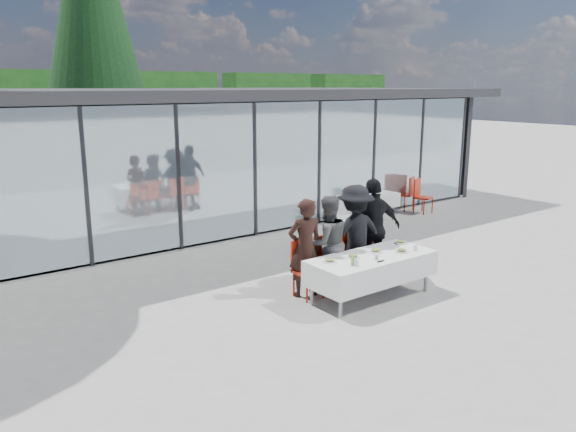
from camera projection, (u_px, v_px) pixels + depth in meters
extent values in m
plane|color=#999691|center=(334.00, 295.00, 9.67)|extent=(90.00, 90.00, 0.00)
cube|color=gray|center=(210.00, 203.00, 17.07)|extent=(14.00, 8.00, 0.10)
cube|color=black|center=(154.00, 142.00, 19.76)|extent=(14.00, 0.20, 3.20)
cube|color=black|center=(373.00, 139.00, 20.74)|extent=(0.20, 8.00, 3.20)
cube|color=silver|center=(288.00, 167.00, 13.62)|extent=(13.60, 0.06, 3.10)
cube|color=#2D2D30|center=(213.00, 93.00, 16.02)|extent=(14.80, 8.80, 0.24)
cube|color=#262628|center=(86.00, 188.00, 10.79)|extent=(0.08, 0.10, 3.10)
cube|color=#262628|center=(178.00, 179.00, 11.92)|extent=(0.08, 0.10, 3.10)
cube|color=#262628|center=(254.00, 170.00, 13.06)|extent=(0.08, 0.10, 3.10)
cube|color=#262628|center=(318.00, 164.00, 14.19)|extent=(0.08, 0.10, 3.10)
cube|color=#262628|center=(373.00, 158.00, 15.32)|extent=(0.08, 0.10, 3.10)
cube|color=#262628|center=(420.00, 153.00, 16.45)|extent=(0.08, 0.10, 3.10)
cube|color=#262628|center=(461.00, 149.00, 17.58)|extent=(0.08, 0.10, 3.10)
cube|color=#B4210C|center=(152.00, 209.00, 14.35)|extent=(0.45, 0.45, 0.90)
cube|color=#B4210C|center=(195.00, 199.00, 15.62)|extent=(0.45, 0.45, 0.90)
cube|color=#B4210C|center=(279.00, 192.00, 16.68)|extent=(0.45, 0.45, 0.90)
cube|color=#B4210C|center=(315.00, 182.00, 18.39)|extent=(0.45, 0.45, 0.90)
cube|color=#133A12|center=(39.00, 109.00, 32.20)|extent=(6.50, 2.00, 4.40)
cube|color=#133A12|center=(168.00, 106.00, 36.85)|extent=(6.50, 2.00, 4.40)
cube|color=#133A12|center=(268.00, 104.00, 41.51)|extent=(6.50, 2.00, 4.40)
cube|color=#133A12|center=(347.00, 102.00, 46.17)|extent=(6.50, 2.00, 4.40)
cube|color=white|center=(371.00, 268.00, 9.45)|extent=(2.26, 0.96, 0.42)
cylinder|color=gray|center=(341.00, 297.00, 8.63)|extent=(0.06, 0.06, 0.71)
cylinder|color=gray|center=(426.00, 272.00, 9.80)|extent=(0.06, 0.06, 0.71)
cylinder|color=gray|center=(312.00, 284.00, 9.18)|extent=(0.06, 0.06, 0.71)
cylinder|color=gray|center=(396.00, 262.00, 10.34)|extent=(0.06, 0.06, 0.71)
imported|color=black|center=(305.00, 248.00, 9.49)|extent=(0.75, 0.75, 1.71)
cube|color=#B4210C|center=(309.00, 272.00, 9.50)|extent=(0.44, 0.44, 0.05)
cube|color=#B4210C|center=(301.00, 255.00, 9.60)|extent=(0.44, 0.04, 0.55)
cylinder|color=#B4210C|center=(307.00, 290.00, 9.31)|extent=(0.04, 0.04, 0.43)
cylinder|color=#B4210C|center=(323.00, 286.00, 9.52)|extent=(0.04, 0.04, 0.43)
cylinder|color=#B4210C|center=(294.00, 284.00, 9.59)|extent=(0.04, 0.04, 0.43)
cylinder|color=#B4210C|center=(310.00, 280.00, 9.80)|extent=(0.04, 0.04, 0.43)
imported|color=#4D4D4D|center=(327.00, 243.00, 9.78)|extent=(1.00, 1.00, 1.70)
cube|color=#B4210C|center=(331.00, 267.00, 9.79)|extent=(0.44, 0.44, 0.05)
cube|color=#B4210C|center=(323.00, 250.00, 9.89)|extent=(0.44, 0.04, 0.55)
cylinder|color=#B4210C|center=(329.00, 284.00, 9.60)|extent=(0.04, 0.04, 0.43)
cylinder|color=#B4210C|center=(345.00, 280.00, 9.81)|extent=(0.04, 0.04, 0.43)
cylinder|color=#B4210C|center=(316.00, 279.00, 9.88)|extent=(0.04, 0.04, 0.43)
cylinder|color=#B4210C|center=(331.00, 275.00, 10.09)|extent=(0.04, 0.04, 0.43)
imported|color=black|center=(355.00, 234.00, 10.15)|extent=(1.36, 1.36, 1.81)
cube|color=#B4210C|center=(358.00, 260.00, 10.17)|extent=(0.44, 0.44, 0.05)
cube|color=#B4210C|center=(351.00, 244.00, 10.27)|extent=(0.44, 0.04, 0.55)
cylinder|color=#B4210C|center=(357.00, 277.00, 9.98)|extent=(0.04, 0.04, 0.43)
cylinder|color=#B4210C|center=(372.00, 273.00, 10.19)|extent=(0.04, 0.04, 0.43)
cylinder|color=#B4210C|center=(344.00, 271.00, 10.26)|extent=(0.04, 0.04, 0.43)
cylinder|color=#B4210C|center=(358.00, 268.00, 10.47)|extent=(0.04, 0.04, 0.43)
imported|color=black|center=(373.00, 229.00, 10.41)|extent=(1.35, 1.35, 1.88)
cube|color=#B4210C|center=(376.00, 255.00, 10.44)|extent=(0.44, 0.44, 0.05)
cube|color=#B4210C|center=(369.00, 240.00, 10.54)|extent=(0.44, 0.04, 0.55)
cylinder|color=#B4210C|center=(376.00, 271.00, 10.25)|extent=(0.04, 0.04, 0.43)
cylinder|color=#B4210C|center=(390.00, 268.00, 10.46)|extent=(0.04, 0.04, 0.43)
cylinder|color=#B4210C|center=(362.00, 266.00, 10.53)|extent=(0.04, 0.04, 0.43)
cylinder|color=#B4210C|center=(376.00, 263.00, 10.74)|extent=(0.04, 0.04, 0.43)
cylinder|color=silver|center=(330.00, 262.00, 9.05)|extent=(0.25, 0.25, 0.01)
ellipsoid|color=#B49848|center=(330.00, 260.00, 9.05)|extent=(0.15, 0.15, 0.05)
cylinder|color=silver|center=(353.00, 257.00, 9.28)|extent=(0.25, 0.25, 0.01)
ellipsoid|color=#3C5B22|center=(353.00, 255.00, 9.27)|extent=(0.15, 0.15, 0.05)
cylinder|color=silver|center=(376.00, 252.00, 9.60)|extent=(0.25, 0.25, 0.01)
ellipsoid|color=#B49848|center=(376.00, 250.00, 9.59)|extent=(0.15, 0.15, 0.05)
cylinder|color=silver|center=(401.00, 243.00, 10.13)|extent=(0.25, 0.25, 0.01)
ellipsoid|color=#3C5B22|center=(401.00, 241.00, 10.12)|extent=(0.15, 0.15, 0.05)
cylinder|color=silver|center=(402.00, 252.00, 9.59)|extent=(0.25, 0.25, 0.01)
ellipsoid|color=#3C5B22|center=(402.00, 250.00, 9.58)|extent=(0.15, 0.15, 0.05)
cylinder|color=#84BD4E|center=(353.00, 261.00, 8.86)|extent=(0.06, 0.06, 0.17)
cylinder|color=silver|center=(376.00, 257.00, 9.14)|extent=(0.07, 0.07, 0.10)
cylinder|color=silver|center=(415.00, 248.00, 9.66)|extent=(0.07, 0.07, 0.10)
cylinder|color=silver|center=(356.00, 263.00, 8.83)|extent=(0.07, 0.07, 0.10)
cube|color=black|center=(381.00, 261.00, 9.08)|extent=(0.14, 0.03, 0.01)
cube|color=white|center=(377.00, 199.00, 15.02)|extent=(0.86, 0.86, 0.36)
cylinder|color=gray|center=(377.00, 210.00, 14.66)|extent=(0.05, 0.05, 0.72)
cylinder|color=gray|center=(393.00, 207.00, 15.01)|extent=(0.05, 0.05, 0.72)
cylinder|color=gray|center=(361.00, 206.00, 15.12)|extent=(0.05, 0.05, 0.72)
cylinder|color=gray|center=(377.00, 203.00, 15.47)|extent=(0.05, 0.05, 0.72)
cube|color=#B4210C|center=(424.00, 198.00, 15.80)|extent=(0.56, 0.56, 0.05)
cube|color=#B4210C|center=(417.00, 188.00, 15.86)|extent=(0.43, 0.18, 0.55)
cylinder|color=#B4210C|center=(424.00, 208.00, 15.61)|extent=(0.04, 0.04, 0.43)
cylinder|color=#B4210C|center=(432.00, 206.00, 15.82)|extent=(0.04, 0.04, 0.43)
cylinder|color=#B4210C|center=(414.00, 205.00, 15.89)|extent=(0.04, 0.04, 0.43)
cylinder|color=#B4210C|center=(422.00, 204.00, 16.10)|extent=(0.04, 0.04, 0.43)
cube|color=#B4210C|center=(404.00, 194.00, 16.24)|extent=(0.58, 0.58, 0.05)
cube|color=#B4210C|center=(412.00, 187.00, 16.09)|extent=(0.42, 0.22, 0.55)
cylinder|color=#B4210C|center=(405.00, 204.00, 16.05)|extent=(0.04, 0.04, 0.43)
cylinder|color=#B4210C|center=(413.00, 203.00, 16.26)|extent=(0.04, 0.04, 0.43)
cylinder|color=#B4210C|center=(395.00, 202.00, 16.33)|extent=(0.04, 0.04, 0.43)
cylinder|color=#B4210C|center=(404.00, 201.00, 16.54)|extent=(0.04, 0.04, 0.43)
cube|color=silver|center=(349.00, 220.00, 14.32)|extent=(0.93, 1.41, 0.08)
cube|color=silver|center=(340.00, 205.00, 14.76)|extent=(0.65, 0.42, 0.54)
cylinder|color=silver|center=(357.00, 230.00, 13.77)|extent=(0.04, 0.04, 0.14)
cylinder|color=silver|center=(371.00, 227.00, 14.06)|extent=(0.04, 0.04, 0.14)
cylinder|color=silver|center=(328.00, 221.00, 14.63)|extent=(0.04, 0.04, 0.14)
cylinder|color=silver|center=(342.00, 219.00, 14.92)|extent=(0.04, 0.04, 0.14)
cylinder|color=#382316|center=(103.00, 159.00, 19.89)|extent=(0.44, 0.44, 2.00)
cone|color=black|center=(92.00, 10.00, 18.75)|extent=(4.00, 4.00, 9.00)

